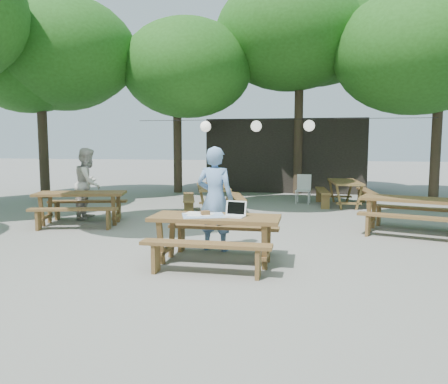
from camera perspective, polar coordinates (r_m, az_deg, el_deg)
ground at (r=7.85m, az=0.17°, el=-7.45°), size 80.00×80.00×0.00m
pavilion at (r=18.02m, az=8.16°, el=4.82°), size 6.00×3.00×2.80m
main_picnic_table at (r=6.87m, az=-1.14°, el=-6.14°), size 2.00×1.58×0.75m
picnic_table_nw at (r=10.66m, az=-18.16°, el=-1.97°), size 2.24×2.01×0.75m
picnic_table_ne at (r=9.88m, az=23.28°, el=-2.80°), size 2.29×2.08×0.75m
picnic_table_far_w at (r=11.66m, az=-1.45°, el=-0.94°), size 2.04×2.26×0.75m
picnic_table_far_e at (r=13.62m, az=15.47°, el=-0.11°), size 1.73×2.06×0.75m
woman at (r=7.62m, az=-1.17°, el=-0.89°), size 0.73×0.54×1.83m
second_person at (r=11.42m, az=-17.31°, el=1.10°), size 0.79×0.95×1.76m
plastic_chair at (r=13.88m, az=10.29°, el=-0.41°), size 0.49×0.49×0.90m
laptop at (r=6.75m, az=1.43°, el=-2.71°), size 0.36×0.31×0.24m
tabletop_clutter at (r=6.85m, az=-2.74°, el=-2.99°), size 0.80×0.74×0.08m
paper_lanterns at (r=13.59m, az=4.28°, el=8.60°), size 9.00×0.34×0.38m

